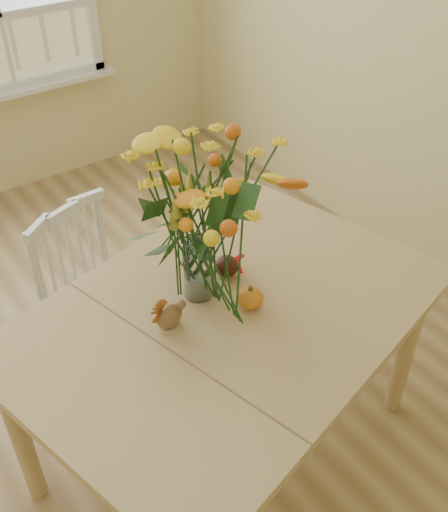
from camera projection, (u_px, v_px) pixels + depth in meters
floor at (111, 442)px, 2.56m from camera, size 4.00×4.50×0.01m
dining_table at (227, 328)px, 2.11m from camera, size 1.68×1.37×0.79m
windsor_chair at (91, 293)px, 2.57m from camera, size 0.50×0.49×0.87m
flower_vase at (196, 214)px, 1.91m from camera, size 0.48×0.48×0.57m
pumpkin at (250, 299)px, 2.05m from camera, size 0.09×0.09×0.07m
turkey_figurine at (169, 316)px, 1.96m from camera, size 0.11×0.10×0.12m
dark_gourd at (226, 267)px, 2.18m from camera, size 0.13×0.11×0.08m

